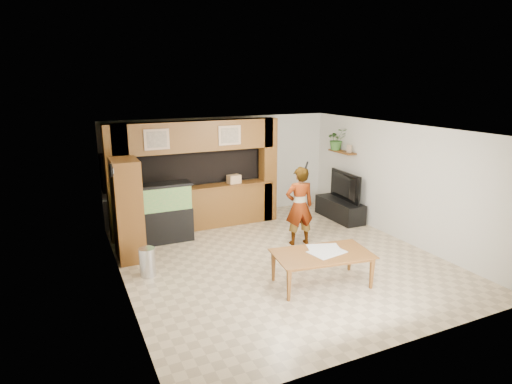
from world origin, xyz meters
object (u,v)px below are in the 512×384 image
aquarium (164,213)px  person (299,206)px  pantry_cabinet (127,210)px  television (341,186)px  dining_table (322,270)px

aquarium → person: person is taller
aquarium → pantry_cabinet: bearing=-143.6°
pantry_cabinet → aquarium: 1.12m
pantry_cabinet → person: size_ratio=1.17×
aquarium → television: aquarium is taller
aquarium → person: bearing=-27.3°
pantry_cabinet → television: 5.36m
pantry_cabinet → dining_table: pantry_cabinet is taller
television → dining_table: (-2.50, -2.98, -0.57)m
pantry_cabinet → dining_table: (2.85, -2.65, -0.72)m
pantry_cabinet → television: size_ratio=1.60×
person → pantry_cabinet: bearing=-3.3°
dining_table → aquarium: bearing=129.5°
television → dining_table: television is taller
television → dining_table: size_ratio=0.75×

